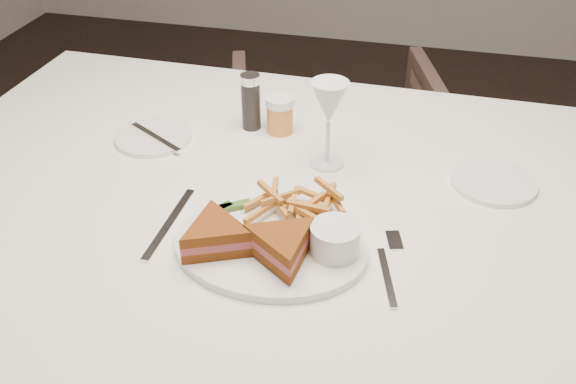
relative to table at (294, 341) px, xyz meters
The scene contains 3 objects.
table is the anchor object (origin of this frame).
chair_far 0.81m from the table, 93.62° to the left, with size 0.65×0.61×0.67m, color #4E372F.
table_setting 0.42m from the table, 94.13° to the right, with size 0.85×0.60×0.18m.
Camera 1 is at (0.01, -1.10, 1.43)m, focal length 40.00 mm.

